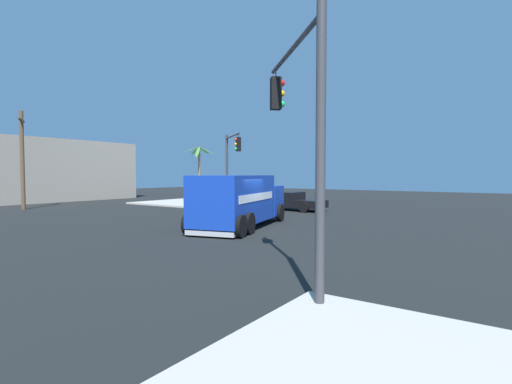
# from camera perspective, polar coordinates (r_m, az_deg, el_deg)

# --- Properties ---
(ground_plane) EXTENTS (100.00, 100.00, 0.00)m
(ground_plane) POSITION_cam_1_polar(r_m,az_deg,el_deg) (18.63, -1.90, -5.77)
(ground_plane) COLOR black
(sidewalk_corner_far) EXTENTS (11.69, 11.69, 0.14)m
(sidewalk_corner_far) POSITION_cam_1_polar(r_m,az_deg,el_deg) (36.91, -6.01, -1.49)
(sidewalk_corner_far) COLOR #B2ADA0
(sidewalk_corner_far) RESTS_ON ground
(delivery_truck) EXTENTS (8.12, 4.59, 2.67)m
(delivery_truck) POSITION_cam_1_polar(r_m,az_deg,el_deg) (19.60, -2.40, -1.20)
(delivery_truck) COLOR #1438AD
(delivery_truck) RESTS_ON ground
(traffic_light_primary) EXTENTS (3.20, 3.19, 5.96)m
(traffic_light_primary) POSITION_cam_1_polar(r_m,az_deg,el_deg) (9.12, 6.73, 11.13)
(traffic_light_primary) COLOR #38383D
(traffic_light_primary) RESTS_ON sidewalk_corner_near
(traffic_light_secondary) EXTENTS (2.53, 3.21, 5.61)m
(traffic_light_secondary) POSITION_cam_1_polar(r_m,az_deg,el_deg) (28.42, -3.81, 4.86)
(traffic_light_secondary) COLOR #38383D
(traffic_light_secondary) RESTS_ON sidewalk_corner_far
(pickup_black) EXTENTS (2.59, 5.34, 1.38)m
(pickup_black) POSITION_cam_1_polar(r_m,az_deg,el_deg) (29.25, 5.30, -1.28)
(pickup_black) COLOR black
(pickup_black) RESTS_ON ground
(vending_machine_red) EXTENTS (1.16, 1.17, 1.85)m
(vending_machine_red) POSITION_cam_1_polar(r_m,az_deg,el_deg) (39.24, -8.23, 0.20)
(vending_machine_red) COLOR black
(vending_machine_red) RESTS_ON sidewalk_corner_far
(vending_machine_blue) EXTENTS (1.17, 1.17, 1.85)m
(vending_machine_blue) POSITION_cam_1_polar(r_m,az_deg,el_deg) (37.96, -7.21, 0.12)
(vending_machine_blue) COLOR #0F38B2
(vending_machine_blue) RESTS_ON sidewalk_corner_far
(palm_tree_far) EXTENTS (3.27, 3.22, 5.48)m
(palm_tree_far) POSITION_cam_1_polar(r_m,az_deg,el_deg) (40.15, -8.47, 4.17)
(palm_tree_far) COLOR #7A6647
(palm_tree_far) RESTS_ON sidewalk_corner_far
(utility_pole) EXTENTS (1.31, 1.90, 7.61)m
(utility_pole) POSITION_cam_1_polar(r_m,az_deg,el_deg) (34.75, -31.48, 4.27)
(utility_pole) COLOR brown
(utility_pole) RESTS_ON ground
(building_backdrop) EXTENTS (18.70, 6.00, 6.22)m
(building_backdrop) POSITION_cam_1_polar(r_m,az_deg,el_deg) (44.23, -29.54, 2.80)
(building_backdrop) COLOR gray
(building_backdrop) RESTS_ON ground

